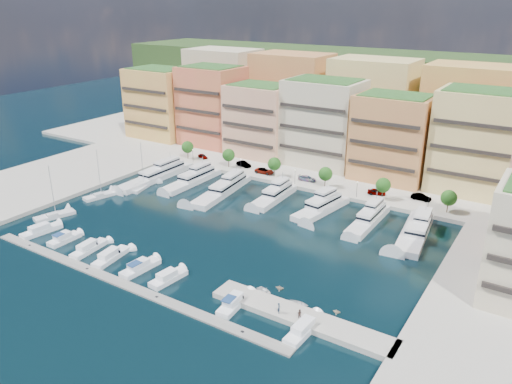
# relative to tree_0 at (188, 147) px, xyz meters

# --- Properties ---
(ground) EXTENTS (400.00, 400.00, 0.00)m
(ground) POSITION_rel_tree_0_xyz_m (40.00, -33.50, -4.74)
(ground) COLOR black
(ground) RESTS_ON ground
(north_quay) EXTENTS (220.00, 64.00, 2.00)m
(north_quay) POSITION_rel_tree_0_xyz_m (40.00, 28.50, -4.74)
(north_quay) COLOR #9E998E
(north_quay) RESTS_ON ground
(west_quay) EXTENTS (34.00, 76.00, 2.00)m
(west_quay) POSITION_rel_tree_0_xyz_m (-22.00, -41.50, -4.74)
(west_quay) COLOR #9E998E
(west_quay) RESTS_ON ground
(hillside) EXTENTS (240.00, 40.00, 58.00)m
(hillside) POSITION_rel_tree_0_xyz_m (40.00, 76.50, -4.74)
(hillside) COLOR #213616
(hillside) RESTS_ON ground
(south_pontoon) EXTENTS (72.00, 2.20, 0.35)m
(south_pontoon) POSITION_rel_tree_0_xyz_m (37.00, -63.50, -4.74)
(south_pontoon) COLOR gray
(south_pontoon) RESTS_ON ground
(finger_pier) EXTENTS (32.00, 5.00, 2.00)m
(finger_pier) POSITION_rel_tree_0_xyz_m (70.00, -55.50, -4.74)
(finger_pier) COLOR #9E998E
(finger_pier) RESTS_ON ground
(apartment_0) EXTENTS (22.00, 16.50, 24.80)m
(apartment_0) POSITION_rel_tree_0_xyz_m (-26.00, 16.49, 8.57)
(apartment_0) COLOR gold
(apartment_0) RESTS_ON north_quay
(apartment_1) EXTENTS (20.00, 16.50, 26.80)m
(apartment_1) POSITION_rel_tree_0_xyz_m (-4.00, 18.49, 9.57)
(apartment_1) COLOR #D75847
(apartment_1) RESTS_ON north_quay
(apartment_2) EXTENTS (20.00, 15.50, 22.80)m
(apartment_2) POSITION_rel_tree_0_xyz_m (17.00, 16.49, 7.57)
(apartment_2) COLOR tan
(apartment_2) RESTS_ON north_quay
(apartment_3) EXTENTS (22.00, 16.50, 25.80)m
(apartment_3) POSITION_rel_tree_0_xyz_m (38.00, 18.49, 9.07)
(apartment_3) COLOR beige
(apartment_3) RESTS_ON north_quay
(apartment_4) EXTENTS (20.00, 15.50, 23.80)m
(apartment_4) POSITION_rel_tree_0_xyz_m (60.00, 16.49, 8.07)
(apartment_4) COLOR tan
(apartment_4) RESTS_ON north_quay
(apartment_5) EXTENTS (22.00, 16.50, 26.80)m
(apartment_5) POSITION_rel_tree_0_xyz_m (82.00, 18.49, 9.57)
(apartment_5) COLOR #E5CB79
(apartment_5) RESTS_ON north_quay
(backblock_0) EXTENTS (26.00, 18.00, 30.00)m
(backblock_0) POSITION_rel_tree_0_xyz_m (-15.00, 40.50, 11.26)
(backblock_0) COLOR beige
(backblock_0) RESTS_ON north_quay
(backblock_1) EXTENTS (26.00, 18.00, 30.00)m
(backblock_1) POSITION_rel_tree_0_xyz_m (15.00, 40.50, 11.26)
(backblock_1) COLOR tan
(backblock_1) RESTS_ON north_quay
(backblock_2) EXTENTS (26.00, 18.00, 30.00)m
(backblock_2) POSITION_rel_tree_0_xyz_m (45.00, 40.50, 11.26)
(backblock_2) COLOR #E5CB79
(backblock_2) RESTS_ON north_quay
(backblock_3) EXTENTS (26.00, 18.00, 30.00)m
(backblock_3) POSITION_rel_tree_0_xyz_m (75.00, 40.50, 11.26)
(backblock_3) COLOR gold
(backblock_3) RESTS_ON north_quay
(tree_0) EXTENTS (3.80, 3.80, 5.65)m
(tree_0) POSITION_rel_tree_0_xyz_m (0.00, 0.00, 0.00)
(tree_0) COLOR #473323
(tree_0) RESTS_ON north_quay
(tree_1) EXTENTS (3.80, 3.80, 5.65)m
(tree_1) POSITION_rel_tree_0_xyz_m (16.00, 0.00, 0.00)
(tree_1) COLOR #473323
(tree_1) RESTS_ON north_quay
(tree_2) EXTENTS (3.80, 3.80, 5.65)m
(tree_2) POSITION_rel_tree_0_xyz_m (32.00, 0.00, 0.00)
(tree_2) COLOR #473323
(tree_2) RESTS_ON north_quay
(tree_3) EXTENTS (3.80, 3.80, 5.65)m
(tree_3) POSITION_rel_tree_0_xyz_m (48.00, 0.00, 0.00)
(tree_3) COLOR #473323
(tree_3) RESTS_ON north_quay
(tree_4) EXTENTS (3.80, 3.80, 5.65)m
(tree_4) POSITION_rel_tree_0_xyz_m (64.00, 0.00, 0.00)
(tree_4) COLOR #473323
(tree_4) RESTS_ON north_quay
(tree_5) EXTENTS (3.80, 3.80, 5.65)m
(tree_5) POSITION_rel_tree_0_xyz_m (80.00, 0.00, 0.00)
(tree_5) COLOR #473323
(tree_5) RESTS_ON north_quay
(lamppost_0) EXTENTS (0.30, 0.30, 4.20)m
(lamppost_0) POSITION_rel_tree_0_xyz_m (4.00, -2.30, -0.92)
(lamppost_0) COLOR black
(lamppost_0) RESTS_ON north_quay
(lamppost_1) EXTENTS (0.30, 0.30, 4.20)m
(lamppost_1) POSITION_rel_tree_0_xyz_m (22.00, -2.30, -0.92)
(lamppost_1) COLOR black
(lamppost_1) RESTS_ON north_quay
(lamppost_2) EXTENTS (0.30, 0.30, 4.20)m
(lamppost_2) POSITION_rel_tree_0_xyz_m (40.00, -2.30, -0.92)
(lamppost_2) COLOR black
(lamppost_2) RESTS_ON north_quay
(lamppost_3) EXTENTS (0.30, 0.30, 4.20)m
(lamppost_3) POSITION_rel_tree_0_xyz_m (58.00, -2.30, -0.92)
(lamppost_3) COLOR black
(lamppost_3) RESTS_ON north_quay
(lamppost_4) EXTENTS (0.30, 0.30, 4.20)m
(lamppost_4) POSITION_rel_tree_0_xyz_m (76.00, -2.30, -0.92)
(lamppost_4) COLOR black
(lamppost_4) RESTS_ON north_quay
(yacht_0) EXTENTS (4.77, 27.34, 7.30)m
(yacht_0) POSITION_rel_tree_0_xyz_m (3.16, -17.02, -3.53)
(yacht_0) COLOR silver
(yacht_0) RESTS_ON ground
(yacht_1) EXTENTS (4.68, 21.75, 7.30)m
(yacht_1) POSITION_rel_tree_0_xyz_m (14.17, -14.51, -3.65)
(yacht_1) COLOR silver
(yacht_1) RESTS_ON ground
(yacht_2) EXTENTS (7.69, 25.41, 7.30)m
(yacht_2) POSITION_rel_tree_0_xyz_m (25.89, -15.96, -3.53)
(yacht_2) COLOR silver
(yacht_2) RESTS_ON ground
(yacht_3) EXTENTS (5.04, 17.95, 7.30)m
(yacht_3) POSITION_rel_tree_0_xyz_m (39.78, -12.66, -3.53)
(yacht_3) COLOR silver
(yacht_3) RESTS_ON ground
(yacht_4) EXTENTS (7.53, 19.28, 7.30)m
(yacht_4) POSITION_rel_tree_0_xyz_m (53.53, -13.15, -3.65)
(yacht_4) COLOR silver
(yacht_4) RESTS_ON ground
(yacht_5) EXTENTS (4.08, 19.51, 7.30)m
(yacht_5) POSITION_rel_tree_0_xyz_m (65.70, -13.43, -3.53)
(yacht_5) COLOR silver
(yacht_5) RESTS_ON ground
(yacht_6) EXTENTS (7.55, 21.98, 7.30)m
(yacht_6) POSITION_rel_tree_0_xyz_m (76.74, -14.36, -3.53)
(yacht_6) COLOR silver
(yacht_6) RESTS_ON ground
(cruiser_0) EXTENTS (3.70, 9.24, 2.55)m
(cruiser_0) POSITION_rel_tree_0_xyz_m (6.25, -58.10, -4.20)
(cruiser_0) COLOR white
(cruiser_0) RESTS_ON ground
(cruiser_1) EXTENTS (2.61, 7.06, 2.66)m
(cruiser_1) POSITION_rel_tree_0_xyz_m (14.09, -58.09, -4.17)
(cruiser_1) COLOR white
(cruiser_1) RESTS_ON ground
(cruiser_2) EXTENTS (3.28, 9.08, 2.55)m
(cruiser_2) POSITION_rel_tree_0_xyz_m (22.08, -58.10, -4.20)
(cruiser_2) COLOR white
(cruiser_2) RESTS_ON ground
(cruiser_3) EXTENTS (3.70, 9.35, 2.55)m
(cruiser_3) POSITION_rel_tree_0_xyz_m (28.59, -58.10, -4.20)
(cruiser_3) COLOR white
(cruiser_3) RESTS_ON ground
(cruiser_4) EXTENTS (3.23, 8.50, 2.66)m
(cruiser_4) POSITION_rel_tree_0_xyz_m (36.61, -58.11, -4.17)
(cruiser_4) COLOR white
(cruiser_4) RESTS_ON ground
(cruiser_5) EXTENTS (3.34, 7.87, 2.55)m
(cruiser_5) POSITION_rel_tree_0_xyz_m (43.75, -58.08, -4.20)
(cruiser_5) COLOR white
(cruiser_5) RESTS_ON ground
(cruiser_7) EXTENTS (3.11, 8.38, 2.66)m
(cruiser_7) POSITION_rel_tree_0_xyz_m (58.67, -58.11, -4.17)
(cruiser_7) COLOR white
(cruiser_7) RESTS_ON ground
(cruiser_9) EXTENTS (2.87, 9.16, 2.55)m
(cruiser_9) POSITION_rel_tree_0_xyz_m (71.92, -58.10, -4.20)
(cruiser_9) COLOR white
(cruiser_9) RESTS_ON ground
(sailboat_0) EXTENTS (5.49, 9.74, 13.20)m
(sailboat_0) POSITION_rel_tree_0_xyz_m (1.42, -51.04, -4.43)
(sailboat_0) COLOR silver
(sailboat_0) RESTS_ON ground
(sailboat_2) EXTENTS (4.98, 10.13, 13.20)m
(sailboat_2) POSITION_rel_tree_0_xyz_m (4.78, -25.29, -4.43)
(sailboat_2) COLOR silver
(sailboat_2) RESTS_ON ground
(sailboat_1) EXTENTS (4.96, 9.27, 13.20)m
(sailboat_1) POSITION_rel_tree_0_xyz_m (0.55, -36.31, -4.43)
(sailboat_1) COLOR silver
(sailboat_1) RESTS_ON ground
(tender_2) EXTENTS (4.71, 3.91, 0.84)m
(tender_2) POSITION_rel_tree_0_xyz_m (67.60, -52.50, -4.32)
(tender_2) COLOR silver
(tender_2) RESTS_ON ground
(tender_3) EXTENTS (1.47, 1.31, 0.71)m
(tender_3) POSITION_rel_tree_0_xyz_m (74.15, -50.61, -4.39)
(tender_3) COLOR beige
(tender_3) RESTS_ON ground
(tender_1) EXTENTS (1.81, 1.65, 0.82)m
(tender_1) POSITION_rel_tree_0_xyz_m (62.59, -49.49, -4.33)
(tender_1) COLOR beige
(tender_1) RESTS_ON ground
(tender_0) EXTENTS (4.38, 3.85, 0.75)m
(tender_0) POSITION_rel_tree_0_xyz_m (61.04, -52.19, -4.37)
(tender_0) COLOR white
(tender_0) RESTS_ON ground
(car_0) EXTENTS (4.26, 2.82, 1.35)m
(car_0) POSITION_rel_tree_0_xyz_m (3.89, 2.71, -3.07)
(car_0) COLOR gray
(car_0) RESTS_ON north_quay
(car_1) EXTENTS (5.27, 2.78, 1.65)m
(car_1) POSITION_rel_tree_0_xyz_m (19.64, 2.68, -2.92)
(car_1) COLOR gray
(car_1) RESTS_ON north_quay
(car_2) EXTENTS (5.79, 2.97, 1.56)m
(car_2) POSITION_rel_tree_0_xyz_m (28.29, 0.63, -2.96)
(car_2) COLOR gray
(car_2) RESTS_ON north_quay
(car_3) EXTENTS (5.21, 2.61, 1.45)m
(car_3) POSITION_rel_tree_0_xyz_m (41.69, 1.72, -3.02)
(car_3) COLOR gray
(car_3) RESTS_ON north_quay
(car_4) EXTENTS (4.99, 2.87, 1.60)m
(car_4) POSITION_rel_tree_0_xyz_m (61.80, 2.07, -2.94)
(car_4) COLOR gray
(car_4) RESTS_ON north_quay
(car_5) EXTENTS (5.01, 1.93, 1.63)m
(car_5) POSITION_rel_tree_0_xyz_m (72.60, 4.47, -2.93)
(car_5) COLOR gray
(car_5) RESTS_ON north_quay
(person_0) EXTENTS (0.73, 0.82, 1.88)m
(person_0) POSITION_rel_tree_0_xyz_m (66.76, -56.97, -2.80)
(person_0) COLOR #243448
(person_0) RESTS_ON finger_pier
(person_1) EXTENTS (0.87, 0.73, 1.63)m
(person_1) POSITION_rel_tree_0_xyz_m (70.21, -56.41, -2.93)
(person_1) COLOR #432D28
(person_1) RESTS_ON finger_pier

